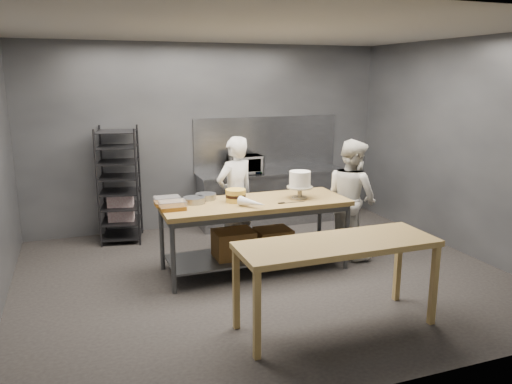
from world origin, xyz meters
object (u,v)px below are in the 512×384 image
at_px(chef_right, 351,198).
at_px(layer_cake, 236,195).
at_px(work_table, 253,227).
at_px(chef_behind, 235,196).
at_px(near_counter, 337,250).
at_px(speed_rack, 120,186).
at_px(microwave, 245,164).
at_px(frosted_cake_stand, 300,181).

distance_m(chef_right, layer_cake, 1.70).
bearing_deg(work_table, chef_behind, 92.04).
bearing_deg(layer_cake, near_counter, -75.11).
distance_m(speed_rack, microwave, 2.05).
relative_size(chef_right, microwave, 3.03).
bearing_deg(speed_rack, layer_cake, -54.10).
distance_m(chef_behind, chef_right, 1.62).
distance_m(chef_behind, frosted_cake_stand, 1.03).
bearing_deg(frosted_cake_stand, chef_behind, 131.56).
height_order(microwave, layer_cake, microwave).
height_order(speed_rack, chef_behind, speed_rack).
xyz_separation_m(work_table, chef_behind, (-0.02, 0.68, 0.27)).
height_order(microwave, frosted_cake_stand, frosted_cake_stand).
xyz_separation_m(work_table, chef_right, (1.48, 0.06, 0.25)).
relative_size(speed_rack, chef_behind, 1.04).
bearing_deg(microwave, chef_right, -63.17).
bearing_deg(work_table, speed_rack, 129.29).
relative_size(work_table, chef_behind, 1.43).
bearing_deg(frosted_cake_stand, microwave, 92.41).
relative_size(chef_behind, chef_right, 1.02).
xyz_separation_m(work_table, microwave, (0.54, 1.91, 0.48)).
xyz_separation_m(chef_behind, chef_right, (1.50, -0.62, -0.02)).
bearing_deg(layer_cake, microwave, 67.74).
distance_m(chef_right, frosted_cake_stand, 0.92).
xyz_separation_m(chef_behind, frosted_cake_stand, (0.65, -0.73, 0.31)).
height_order(near_counter, layer_cake, layer_cake).
height_order(chef_right, frosted_cake_stand, chef_right).
bearing_deg(chef_right, chef_behind, 56.84).
bearing_deg(speed_rack, frosted_cake_stand, -41.58).
xyz_separation_m(chef_right, frosted_cake_stand, (-0.85, -0.12, 0.33)).
bearing_deg(chef_behind, layer_cake, 52.35).
xyz_separation_m(chef_behind, layer_cake, (-0.19, -0.62, 0.16)).
bearing_deg(layer_cake, frosted_cake_stand, -7.63).
distance_m(frosted_cake_stand, layer_cake, 0.86).
bearing_deg(frosted_cake_stand, near_counter, -102.36).
height_order(work_table, near_counter, work_table).
distance_m(speed_rack, chef_behind, 1.87).
relative_size(near_counter, chef_right, 1.22).
bearing_deg(microwave, near_counter, -94.46).
relative_size(microwave, layer_cake, 2.11).
height_order(work_table, microwave, microwave).
xyz_separation_m(near_counter, frosted_cake_stand, (0.37, 1.67, 0.34)).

